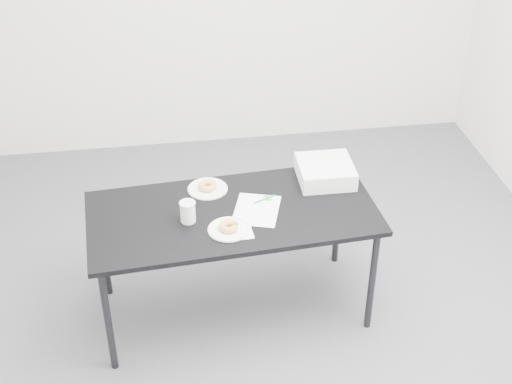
{
  "coord_description": "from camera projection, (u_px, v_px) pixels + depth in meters",
  "views": [
    {
      "loc": [
        -0.46,
        -3.03,
        2.87
      ],
      "look_at": [
        -0.0,
        0.02,
        0.8
      ],
      "focal_mm": 50.0,
      "sensor_mm": 36.0,
      "label": 1
    }
  ],
  "objects": [
    {
      "name": "donut_far",
      "position": [
        207.0,
        186.0,
        3.91
      ],
      "size": [
        0.12,
        0.12,
        0.03
      ],
      "primitive_type": "torus",
      "rotation": [
        0.0,
        0.0,
        0.19
      ],
      "color": "gold",
      "rests_on": "plate_far"
    },
    {
      "name": "coffee_cup",
      "position": [
        188.0,
        212.0,
        3.65
      ],
      "size": [
        0.08,
        0.08,
        0.12
      ],
      "primitive_type": "cylinder",
      "color": "white",
      "rests_on": "table"
    },
    {
      "name": "floor",
      "position": [
        257.0,
        307.0,
        4.15
      ],
      "size": [
        4.0,
        4.0,
        0.0
      ],
      "primitive_type": "plane",
      "color": "#4E4E53",
      "rests_on": "ground"
    },
    {
      "name": "plate_far",
      "position": [
        208.0,
        189.0,
        3.92
      ],
      "size": [
        0.22,
        0.22,
        0.01
      ],
      "primitive_type": "cylinder",
      "color": "white",
      "rests_on": "table"
    },
    {
      "name": "pen",
      "position": [
        264.0,
        199.0,
        3.83
      ],
      "size": [
        0.13,
        0.07,
        0.01
      ],
      "primitive_type": "cylinder",
      "rotation": [
        0.0,
        1.57,
        0.45
      ],
      "color": "#0B815F",
      "rests_on": "scorecard"
    },
    {
      "name": "cup_lid",
      "position": [
        219.0,
        191.0,
        3.9
      ],
      "size": [
        0.09,
        0.09,
        0.01
      ],
      "primitive_type": "cylinder",
      "color": "white",
      "rests_on": "table"
    },
    {
      "name": "bakery_box",
      "position": [
        325.0,
        171.0,
        3.98
      ],
      "size": [
        0.31,
        0.31,
        0.1
      ],
      "primitive_type": "cube",
      "rotation": [
        0.0,
        0.0,
        -0.02
      ],
      "color": "silver",
      "rests_on": "table"
    },
    {
      "name": "logo_patch",
      "position": [
        267.0,
        198.0,
        3.85
      ],
      "size": [
        0.06,
        0.06,
        0.0
      ],
      "primitive_type": "cube",
      "rotation": [
        0.0,
        0.0,
        -0.3
      ],
      "color": "green",
      "rests_on": "scorecard"
    },
    {
      "name": "donut_near",
      "position": [
        229.0,
        226.0,
        3.6
      ],
      "size": [
        0.11,
        0.11,
        0.03
      ],
      "primitive_type": "torus",
      "rotation": [
        0.0,
        0.0,
        -0.09
      ],
      "color": "gold",
      "rests_on": "plate_near"
    },
    {
      "name": "scorecard",
      "position": [
        257.0,
        210.0,
        3.76
      ],
      "size": [
        0.3,
        0.34,
        0.0
      ],
      "primitive_type": "cube",
      "rotation": [
        0.0,
        0.0,
        -0.3
      ],
      "color": "white",
      "rests_on": "table"
    },
    {
      "name": "table",
      "position": [
        233.0,
        219.0,
        3.78
      ],
      "size": [
        1.56,
        0.82,
        0.69
      ],
      "rotation": [
        0.0,
        0.0,
        0.07
      ],
      "color": "black",
      "rests_on": "floor"
    },
    {
      "name": "plate_near",
      "position": [
        229.0,
        229.0,
        3.61
      ],
      "size": [
        0.21,
        0.21,
        0.01
      ],
      "primitive_type": "cylinder",
      "color": "white",
      "rests_on": "napkin"
    },
    {
      "name": "napkin",
      "position": [
        237.0,
        231.0,
        3.6
      ],
      "size": [
        0.16,
        0.16,
        0.0
      ],
      "primitive_type": "cube",
      "rotation": [
        0.0,
        0.0,
        0.05
      ],
      "color": "white",
      "rests_on": "table"
    }
  ]
}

